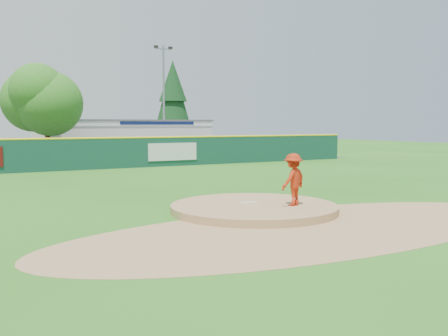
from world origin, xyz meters
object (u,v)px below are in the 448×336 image
van (68,153)px  pool_building_grp (122,137)px  conifer_tree (173,100)px  light_pole_right (164,95)px  pitcher (293,180)px  deciduous_tree (46,102)px

van → pool_building_grp: bearing=-38.2°
pool_building_grp → conifer_tree: (7.00, 4.01, 3.88)m
van → pool_building_grp: (6.50, 6.86, 0.98)m
conifer_tree → light_pole_right: light_pole_right is taller
van → pool_building_grp: 9.50m
conifer_tree → light_pole_right: bearing=-119.7°
pitcher → pool_building_grp: 33.21m
light_pole_right → pool_building_grp: bearing=135.1°
conifer_tree → pitcher: bearing=-108.1°
van → deciduous_tree: bearing=100.6°
pool_building_grp → deciduous_tree: 11.01m
pitcher → light_pole_right: bearing=-124.7°
deciduous_tree → van: bearing=5.3°
deciduous_tree → light_pole_right: bearing=20.0°
pitcher → light_pole_right: (8.03, 29.82, 4.45)m
pool_building_grp → conifer_tree: size_ratio=1.60×
deciduous_tree → pitcher: bearing=-83.4°
deciduous_tree → conifer_tree: bearing=36.3°
conifer_tree → van: bearing=-141.2°
pool_building_grp → light_pole_right: (3.00, -2.99, 3.88)m
pool_building_grp → light_pole_right: size_ratio=1.52×
deciduous_tree → light_pole_right: 11.75m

